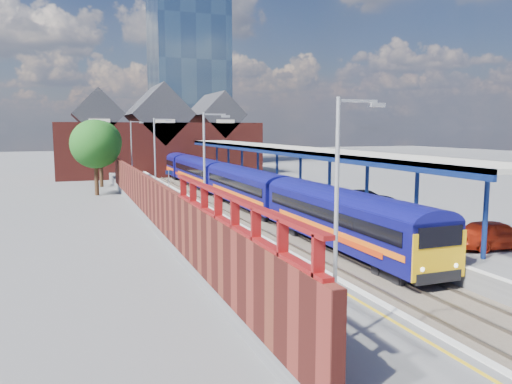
% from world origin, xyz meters
% --- Properties ---
extents(ground, '(240.00, 240.00, 0.00)m').
position_xyz_m(ground, '(0.00, 30.00, 0.00)').
color(ground, '#5B5B5E').
rests_on(ground, ground).
extents(ballast_bed, '(6.00, 76.00, 0.06)m').
position_xyz_m(ballast_bed, '(0.00, 20.00, 0.03)').
color(ballast_bed, '#473D33').
rests_on(ballast_bed, ground).
extents(rails, '(4.51, 76.00, 0.14)m').
position_xyz_m(rails, '(0.00, 20.00, 0.12)').
color(rails, slate).
rests_on(rails, ground).
extents(left_platform, '(5.00, 76.00, 1.00)m').
position_xyz_m(left_platform, '(-5.50, 20.00, 0.50)').
color(left_platform, '#565659').
rests_on(left_platform, ground).
extents(right_platform, '(6.00, 76.00, 1.00)m').
position_xyz_m(right_platform, '(6.00, 20.00, 0.50)').
color(right_platform, '#565659').
rests_on(right_platform, ground).
extents(coping_left, '(0.30, 76.00, 0.05)m').
position_xyz_m(coping_left, '(-3.15, 20.00, 1.02)').
color(coping_left, silver).
rests_on(coping_left, left_platform).
extents(coping_right, '(0.30, 76.00, 0.05)m').
position_xyz_m(coping_right, '(3.15, 20.00, 1.02)').
color(coping_right, silver).
rests_on(coping_right, right_platform).
extents(yellow_line, '(0.14, 76.00, 0.01)m').
position_xyz_m(yellow_line, '(-3.75, 20.00, 1.01)').
color(yellow_line, yellow).
rests_on(yellow_line, left_platform).
extents(train, '(2.88, 65.91, 3.45)m').
position_xyz_m(train, '(1.49, 29.80, 2.12)').
color(train, '#0D0D5F').
rests_on(train, ground).
extents(canopy, '(4.50, 52.00, 4.48)m').
position_xyz_m(canopy, '(5.48, 21.95, 5.25)').
color(canopy, navy).
rests_on(canopy, right_platform).
extents(lamp_post_a, '(1.48, 0.18, 7.00)m').
position_xyz_m(lamp_post_a, '(-6.36, -8.00, 4.99)').
color(lamp_post_a, '#A5A8AA').
rests_on(lamp_post_a, left_platform).
extents(lamp_post_b, '(1.48, 0.18, 7.00)m').
position_xyz_m(lamp_post_b, '(-6.36, 6.00, 4.99)').
color(lamp_post_b, '#A5A8AA').
rests_on(lamp_post_b, left_platform).
extents(lamp_post_c, '(1.48, 0.18, 7.00)m').
position_xyz_m(lamp_post_c, '(-6.36, 22.00, 4.99)').
color(lamp_post_c, '#A5A8AA').
rests_on(lamp_post_c, left_platform).
extents(lamp_post_d, '(1.48, 0.18, 7.00)m').
position_xyz_m(lamp_post_d, '(-6.36, 38.00, 4.99)').
color(lamp_post_d, '#A5A8AA').
rests_on(lamp_post_d, left_platform).
extents(platform_sign, '(0.55, 0.08, 2.50)m').
position_xyz_m(platform_sign, '(-5.00, 24.00, 2.69)').
color(platform_sign, '#A5A8AA').
rests_on(platform_sign, left_platform).
extents(brick_wall, '(0.35, 50.00, 3.86)m').
position_xyz_m(brick_wall, '(-8.10, 13.54, 2.45)').
color(brick_wall, maroon).
rests_on(brick_wall, left_platform).
extents(station_building, '(30.00, 12.12, 13.78)m').
position_xyz_m(station_building, '(0.00, 58.00, 5.45)').
color(station_building, maroon).
rests_on(station_building, ground).
extents(glass_tower, '(14.20, 14.20, 40.30)m').
position_xyz_m(glass_tower, '(10.00, 80.00, 20.20)').
color(glass_tower, slate).
rests_on(glass_tower, ground).
extents(tree_near, '(5.20, 5.20, 8.10)m').
position_xyz_m(tree_near, '(-10.35, 35.91, 5.35)').
color(tree_near, '#382314').
rests_on(tree_near, ground).
extents(tree_far, '(5.20, 5.20, 8.10)m').
position_xyz_m(tree_far, '(-9.35, 43.91, 5.35)').
color(tree_far, '#382314').
rests_on(tree_far, ground).
extents(parked_car_red, '(4.68, 2.41, 1.52)m').
position_xyz_m(parked_car_red, '(7.04, -0.72, 1.76)').
color(parked_car_red, '#9E210D').
rests_on(parked_car_red, right_platform).
extents(parked_car_silver, '(4.64, 2.90, 1.44)m').
position_xyz_m(parked_car_silver, '(6.69, 14.15, 1.72)').
color(parked_car_silver, silver).
rests_on(parked_car_silver, right_platform).
extents(parked_car_dark, '(5.03, 2.71, 1.39)m').
position_xyz_m(parked_car_dark, '(8.50, 13.30, 1.69)').
color(parked_car_dark, black).
rests_on(parked_car_dark, right_platform).
extents(parked_car_blue, '(4.22, 2.47, 1.10)m').
position_xyz_m(parked_car_blue, '(7.94, 7.78, 1.55)').
color(parked_car_blue, navy).
rests_on(parked_car_blue, right_platform).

